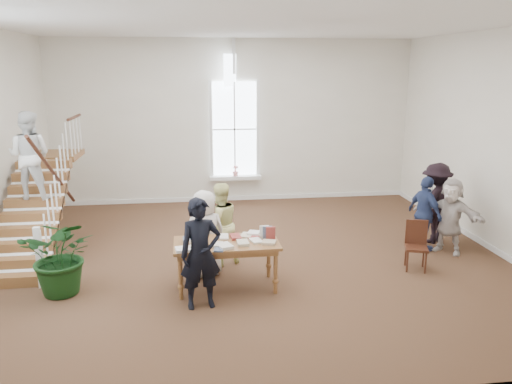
{
  "coord_description": "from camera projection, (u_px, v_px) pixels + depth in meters",
  "views": [
    {
      "loc": [
        -1.18,
        -9.41,
        3.75
      ],
      "look_at": [
        0.08,
        0.4,
        1.25
      ],
      "focal_mm": 35.0,
      "sensor_mm": 36.0,
      "label": 1
    }
  ],
  "objects": [
    {
      "name": "ground",
      "position": [
        254.0,
        257.0,
        10.12
      ],
      "size": [
        10.0,
        10.0,
        0.0
      ],
      "primitive_type": "plane",
      "color": "#402C19",
      "rests_on": "ground"
    },
    {
      "name": "room_shell",
      "position": [
        235.0,
        187.0,
        14.24
      ],
      "size": [
        10.49,
        10.0,
        10.0
      ],
      "color": "beige",
      "rests_on": "ground"
    },
    {
      "name": "staircase",
      "position": [
        33.0,
        177.0,
        9.9
      ],
      "size": [
        1.1,
        4.1,
        2.92
      ],
      "color": "brown",
      "rests_on": "ground"
    },
    {
      "name": "library_table",
      "position": [
        226.0,
        247.0,
        8.53
      ],
      "size": [
        1.8,
        0.95,
        0.9
      ],
      "rotation": [
        0.0,
        0.0,
        0.02
      ],
      "color": "brown",
      "rests_on": "ground"
    },
    {
      "name": "police_officer",
      "position": [
        201.0,
        254.0,
        7.82
      ],
      "size": [
        0.71,
        0.53,
        1.79
      ],
      "primitive_type": "imported",
      "rotation": [
        0.0,
        0.0,
        0.16
      ],
      "color": "black",
      "rests_on": "ground"
    },
    {
      "name": "elderly_woman",
      "position": [
        205.0,
        234.0,
        9.05
      ],
      "size": [
        0.9,
        0.73,
        1.61
      ],
      "primitive_type": "imported",
      "rotation": [
        0.0,
        0.0,
        3.46
      ],
      "color": "silver",
      "rests_on": "ground"
    },
    {
      "name": "person_yellow",
      "position": [
        220.0,
        224.0,
        9.57
      ],
      "size": [
        0.96,
        0.86,
        1.62
      ],
      "primitive_type": "imported",
      "rotation": [
        0.0,
        0.0,
        3.53
      ],
      "color": "#EBE793",
      "rests_on": "ground"
    },
    {
      "name": "woman_cluster_a",
      "position": [
        425.0,
        214.0,
        10.32
      ],
      "size": [
        0.62,
        0.99,
        1.57
      ],
      "primitive_type": "imported",
      "rotation": [
        0.0,
        0.0,
        1.84
      ],
      "color": "navy",
      "rests_on": "ground"
    },
    {
      "name": "woman_cluster_b",
      "position": [
        435.0,
        203.0,
        10.79
      ],
      "size": [
        1.31,
        1.15,
        1.76
      ],
      "primitive_type": "imported",
      "rotation": [
        0.0,
        0.0,
        3.69
      ],
      "color": "black",
      "rests_on": "ground"
    },
    {
      "name": "woman_cluster_c",
      "position": [
        450.0,
        216.0,
        10.18
      ],
      "size": [
        1.32,
        1.39,
        1.57
      ],
      "primitive_type": "imported",
      "rotation": [
        0.0,
        0.0,
        5.45
      ],
      "color": "beige",
      "rests_on": "ground"
    },
    {
      "name": "floor_plant",
      "position": [
        62.0,
        255.0,
        8.33
      ],
      "size": [
        1.35,
        1.2,
        1.37
      ],
      "primitive_type": "imported",
      "rotation": [
        0.0,
        0.0,
        -0.12
      ],
      "color": "black",
      "rests_on": "ground"
    },
    {
      "name": "side_chair",
      "position": [
        416.0,
        242.0,
        9.44
      ],
      "size": [
        0.51,
        0.51,
        0.93
      ],
      "rotation": [
        0.0,
        0.0,
        -0.32
      ],
      "color": "black",
      "rests_on": "ground"
    }
  ]
}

